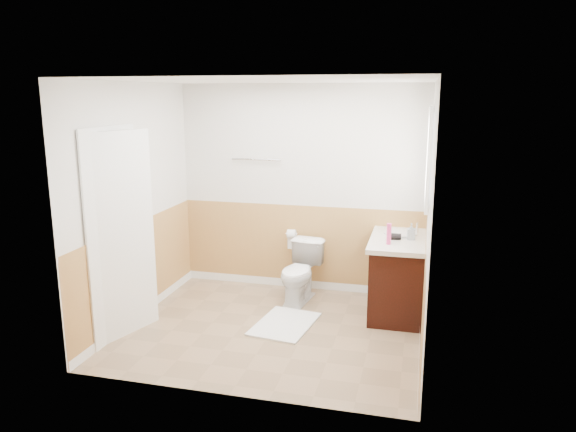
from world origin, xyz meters
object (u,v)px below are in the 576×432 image
(vanity_cabinet, at_px, (398,277))
(soap_dispenser, at_px, (411,231))
(bath_mat, at_px, (285,324))
(lotion_bottle, at_px, (389,234))
(toilet, at_px, (300,272))

(vanity_cabinet, height_order, soap_dispenser, soap_dispenser)
(vanity_cabinet, bearing_deg, soap_dispenser, -23.51)
(bath_mat, bearing_deg, soap_dispenser, 26.80)
(vanity_cabinet, bearing_deg, lotion_bottle, -108.26)
(toilet, height_order, bath_mat, toilet)
(toilet, bearing_deg, soap_dispenser, 4.04)
(vanity_cabinet, distance_m, soap_dispenser, 0.55)
(toilet, distance_m, bath_mat, 0.79)
(lotion_bottle, bearing_deg, bath_mat, -159.81)
(bath_mat, relative_size, vanity_cabinet, 0.73)
(vanity_cabinet, relative_size, lotion_bottle, 5.00)
(lotion_bottle, distance_m, soap_dispenser, 0.33)
(bath_mat, bearing_deg, toilet, 90.00)
(bath_mat, height_order, vanity_cabinet, vanity_cabinet)
(bath_mat, distance_m, vanity_cabinet, 1.36)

